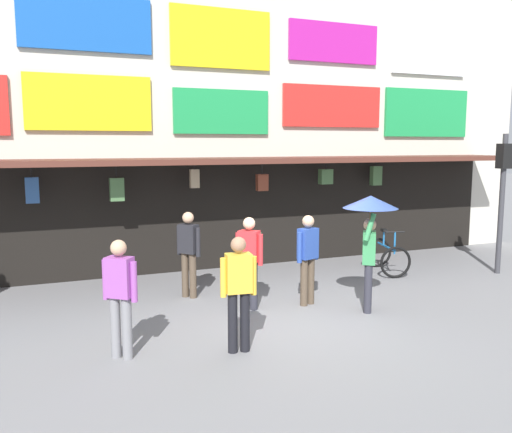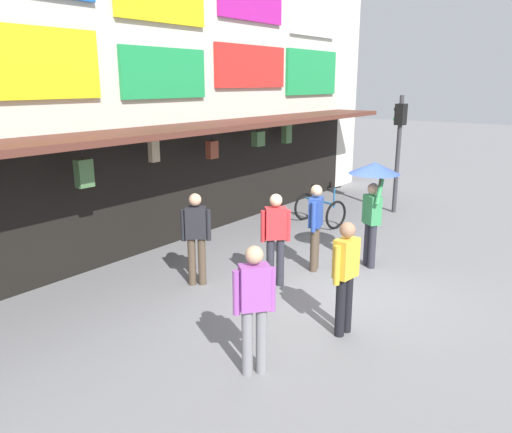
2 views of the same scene
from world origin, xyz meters
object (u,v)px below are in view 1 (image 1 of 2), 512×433
Objects in this scene: pedestrian_in_purple at (308,255)px; pedestrian_in_blue at (239,288)px; traffic_light_far at (503,181)px; pedestrian_with_umbrella at (370,221)px; pedestrian_in_green at (120,292)px; pedestrian_in_white at (189,250)px; bicycle_parked at (386,256)px; pedestrian_in_yellow at (250,256)px.

pedestrian_in_blue is (-1.97, -1.65, 0.00)m from pedestrian_in_purple.
traffic_light_far reaches higher than pedestrian_in_purple.
pedestrian_with_umbrella is 1.24× the size of pedestrian_in_green.
pedestrian_in_white is at bearing 145.86° from pedestrian_in_purple.
pedestrian_in_blue is 1.00× the size of pedestrian_in_white.
pedestrian_in_green reaches higher than bicycle_parked.
pedestrian_in_purple is (-2.86, -1.54, 0.55)m from bicycle_parked.
traffic_light_far is 5.38m from pedestrian_in_purple.
pedestrian_with_umbrella is at bearing 17.64° from pedestrian_in_blue.
pedestrian_in_purple and pedestrian_in_green have the same top height.
bicycle_parked is at bearing 2.99° from pedestrian_in_white.
pedestrian_in_yellow is 1.40m from pedestrian_in_white.
pedestrian_in_blue is 1.64m from pedestrian_in_green.
pedestrian_in_blue is at bearing -139.94° from pedestrian_in_purple.
bicycle_parked is 5.81m from pedestrian_in_blue.
pedestrian_in_white is (1.65, 2.55, 0.00)m from pedestrian_in_green.
traffic_light_far reaches higher than pedestrian_in_blue.
pedestrian_in_green is (-6.42, -2.80, 0.55)m from bicycle_parked.
pedestrian_in_purple is at bearing -151.62° from bicycle_parked.
pedestrian_in_purple is 1.00× the size of pedestrian_in_white.
pedestrian_in_green is at bearing -150.01° from pedestrian_in_yellow.
pedestrian_in_purple and pedestrian_in_yellow have the same top height.
traffic_light_far is 1.90× the size of pedestrian_in_blue.
traffic_light_far is 1.90× the size of pedestrian_in_yellow.
traffic_light_far is 3.11m from bicycle_parked.
pedestrian_in_yellow reaches higher than bicycle_parked.
pedestrian_in_white is (-4.77, -0.25, 0.55)m from bicycle_parked.
bicycle_parked is 0.77× the size of pedestrian_in_purple.
pedestrian_in_purple is 1.10m from pedestrian_in_yellow.
pedestrian_in_yellow and pedestrian_in_blue have the same top height.
traffic_light_far reaches higher than pedestrian_with_umbrella.
pedestrian_in_white is at bearing 142.81° from pedestrian_with_umbrella.
pedestrian_in_yellow is 1.00× the size of pedestrian_in_blue.
pedestrian_with_umbrella is at bearing -26.53° from pedestrian_in_yellow.
pedestrian_in_blue is (-7.19, -2.18, -1.19)m from traffic_light_far.
pedestrian_in_green is (-8.78, -1.78, -1.19)m from traffic_light_far.
traffic_light_far is 1.90× the size of pedestrian_in_white.
pedestrian_in_purple is 2.31m from pedestrian_in_white.
pedestrian_in_green is (-1.59, 0.40, 0.00)m from pedestrian_in_blue.
pedestrian_in_purple is 1.00× the size of pedestrian_in_yellow.
pedestrian_in_green is at bearing -156.43° from bicycle_parked.
bicycle_parked is 0.77× the size of pedestrian_in_blue.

